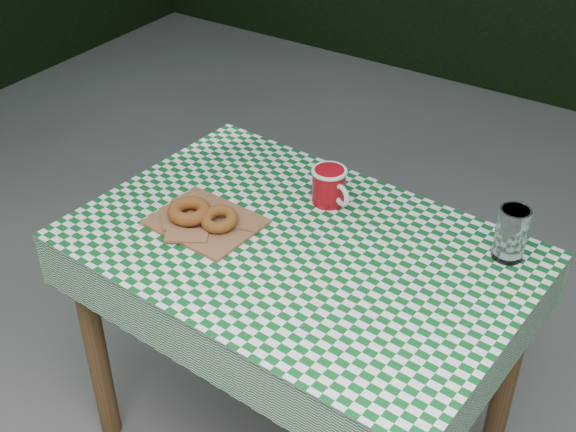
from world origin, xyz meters
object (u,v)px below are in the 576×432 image
object	(u,v)px
paper_bag	(206,221)
drinking_glass	(511,234)
coffee_mug	(329,186)
table	(297,354)

from	to	relation	value
paper_bag	drinking_glass	distance (m)	0.75
coffee_mug	table	bearing A→B (deg)	-56.32
table	paper_bag	distance (m)	0.46
coffee_mug	paper_bag	bearing A→B (deg)	-104.90
paper_bag	coffee_mug	distance (m)	0.34
table	coffee_mug	distance (m)	0.48
paper_bag	coffee_mug	bearing A→B (deg)	51.01
paper_bag	coffee_mug	world-z (taller)	coffee_mug
drinking_glass	coffee_mug	bearing A→B (deg)	-176.48
table	drinking_glass	size ratio (longest dim) A/B	8.03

